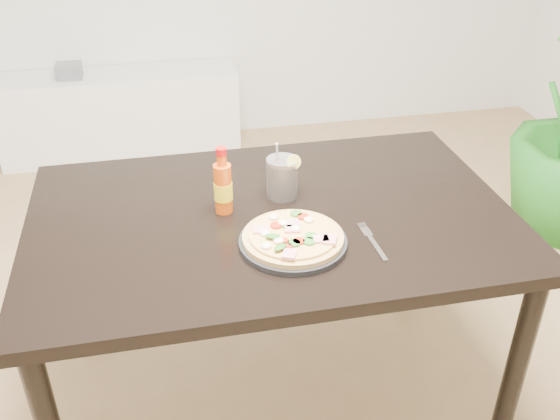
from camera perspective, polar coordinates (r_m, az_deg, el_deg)
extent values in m
plane|color=#9E7A51|center=(2.39, 6.21, -14.41)|extent=(4.50, 4.50, 0.00)
cube|color=black|center=(1.83, -0.78, -0.78)|extent=(1.40, 0.90, 0.04)
cylinder|color=black|center=(1.99, 20.67, -13.80)|extent=(0.06, 0.06, 0.71)
cylinder|color=black|center=(2.36, -18.14, -5.29)|extent=(0.06, 0.06, 0.71)
cylinder|color=black|center=(2.52, 11.93, -1.84)|extent=(0.06, 0.06, 0.71)
cylinder|color=black|center=(1.67, 1.19, -2.96)|extent=(0.29, 0.29, 0.02)
cylinder|color=tan|center=(1.67, 1.19, -2.54)|extent=(0.27, 0.27, 0.01)
cylinder|color=tan|center=(1.66, 1.20, -2.23)|extent=(0.24, 0.24, 0.01)
cube|color=pink|center=(1.69, 1.14, -1.27)|extent=(0.04, 0.04, 0.01)
cube|color=pink|center=(1.67, 1.16, -1.75)|extent=(0.05, 0.04, 0.01)
cube|color=pink|center=(1.63, 3.77, -2.65)|extent=(0.04, 0.04, 0.01)
cube|color=pink|center=(1.67, -1.78, -1.82)|extent=(0.04, 0.04, 0.01)
cube|color=pink|center=(1.57, 0.86, -4.05)|extent=(0.05, 0.05, 0.01)
cube|color=pink|center=(1.63, 4.54, -2.75)|extent=(0.05, 0.05, 0.01)
cylinder|color=#AD2712|center=(1.60, 0.53, -3.38)|extent=(0.03, 0.03, 0.01)
cylinder|color=#AD2712|center=(1.72, 2.12, -0.61)|extent=(0.03, 0.03, 0.01)
cylinder|color=#AD2712|center=(1.62, 0.27, -2.90)|extent=(0.03, 0.03, 0.01)
cylinder|color=#AD2712|center=(1.62, 1.72, -2.88)|extent=(0.03, 0.03, 0.01)
cylinder|color=#AD2712|center=(1.68, -0.35, -1.42)|extent=(0.03, 0.03, 0.01)
cylinder|color=#337527|center=(1.74, 1.49, -0.33)|extent=(0.03, 0.03, 0.01)
cylinder|color=#337527|center=(1.68, 0.72, -1.41)|extent=(0.03, 0.03, 0.01)
cylinder|color=#337527|center=(1.64, 2.90, -2.41)|extent=(0.03, 0.03, 0.01)
cylinder|color=#337527|center=(1.61, 1.28, -3.04)|extent=(0.03, 0.03, 0.01)
cylinder|color=#337527|center=(1.62, 2.70, -2.89)|extent=(0.03, 0.03, 0.01)
ellipsoid|color=white|center=(1.67, 1.47, -1.64)|extent=(0.03, 0.03, 0.01)
ellipsoid|color=white|center=(1.69, 0.30, -1.19)|extent=(0.03, 0.03, 0.01)
ellipsoid|color=white|center=(1.62, -0.12, -2.81)|extent=(0.03, 0.03, 0.01)
ellipsoid|color=white|center=(1.72, -0.60, -0.63)|extent=(0.03, 0.03, 0.01)
ellipsoid|color=white|center=(1.65, -1.34, -2.14)|extent=(0.03, 0.03, 0.01)
ellipsoid|color=white|center=(1.60, -1.28, -3.28)|extent=(0.03, 0.03, 0.01)
ellipsoid|color=white|center=(1.71, 2.66, -0.89)|extent=(0.03, 0.03, 0.01)
ellipsoid|color=#206B19|center=(1.59, 0.03, -3.39)|extent=(0.05, 0.04, 0.00)
ellipsoid|color=#206B19|center=(1.63, -0.68, -2.38)|extent=(0.05, 0.04, 0.00)
cylinder|color=#D04B0C|center=(1.79, -5.22, 1.95)|extent=(0.06, 0.06, 0.15)
cylinder|color=yellow|center=(1.80, -5.21, 1.75)|extent=(0.05, 0.05, 0.05)
cylinder|color=#D04B0C|center=(1.75, -5.36, 4.56)|extent=(0.03, 0.03, 0.03)
cylinder|color=red|center=(1.74, -5.40, 5.35)|extent=(0.03, 0.03, 0.02)
cylinder|color=black|center=(1.88, 0.18, 2.77)|extent=(0.09, 0.09, 0.11)
cylinder|color=silver|center=(1.87, 0.18, 2.98)|extent=(0.09, 0.09, 0.12)
cylinder|color=#F2E059|center=(1.84, 1.26, 4.42)|extent=(0.04, 0.01, 0.04)
cylinder|color=#B2B2B7|center=(1.86, -0.18, 4.06)|extent=(0.03, 0.06, 0.17)
cube|color=silver|center=(1.68, 8.88, -3.46)|extent=(0.02, 0.12, 0.00)
cube|color=silver|center=(1.74, 7.91, -2.01)|extent=(0.03, 0.04, 0.00)
cube|color=silver|center=(1.76, 7.25, -1.49)|extent=(0.00, 0.03, 0.00)
cube|color=silver|center=(1.76, 7.44, -1.46)|extent=(0.00, 0.03, 0.00)
cube|color=silver|center=(1.77, 7.62, -1.44)|extent=(0.00, 0.03, 0.00)
cube|color=silver|center=(1.77, 7.80, -1.41)|extent=(0.00, 0.03, 0.00)
cube|color=white|center=(3.92, -14.35, 8.50)|extent=(1.40, 0.34, 0.50)
cube|color=slate|center=(3.84, -18.63, 11.44)|extent=(0.14, 0.12, 0.01)
cube|color=slate|center=(3.84, -18.66, 11.58)|extent=(0.14, 0.12, 0.01)
cube|color=slate|center=(3.83, -18.68, 11.73)|extent=(0.14, 0.12, 0.01)
cube|color=slate|center=(3.83, -18.71, 11.88)|extent=(0.14, 0.12, 0.01)
cube|color=slate|center=(3.83, -18.74, 12.02)|extent=(0.14, 0.12, 0.01)
cube|color=slate|center=(3.83, -18.76, 12.17)|extent=(0.14, 0.12, 0.01)
cube|color=slate|center=(3.82, -18.79, 12.32)|extent=(0.14, 0.12, 0.01)
cube|color=slate|center=(3.82, -18.82, 12.47)|extent=(0.14, 0.12, 0.01)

